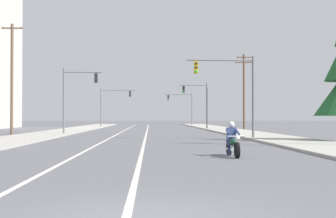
% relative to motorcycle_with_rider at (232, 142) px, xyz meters
% --- Properties ---
extents(lane_stripe_center, '(0.16, 100.00, 0.01)m').
position_rel_motorcycle_with_rider_xyz_m(lane_stripe_center, '(-3.79, 33.20, -0.58)').
color(lane_stripe_center, beige).
rests_on(lane_stripe_center, ground).
extents(lane_stripe_left, '(0.16, 100.00, 0.01)m').
position_rel_motorcycle_with_rider_xyz_m(lane_stripe_left, '(-6.54, 33.20, -0.58)').
color(lane_stripe_left, beige).
rests_on(lane_stripe_left, ground).
extents(sidewalk_kerb_right, '(4.40, 110.00, 0.14)m').
position_rel_motorcycle_with_rider_xyz_m(sidewalk_kerb_right, '(5.80, 28.20, -0.52)').
color(sidewalk_kerb_right, '#ADA89E').
rests_on(sidewalk_kerb_right, ground).
extents(sidewalk_kerb_left, '(4.40, 110.00, 0.14)m').
position_rel_motorcycle_with_rider_xyz_m(sidewalk_kerb_left, '(-12.88, 28.20, -0.52)').
color(sidewalk_kerb_left, '#ADA89E').
rests_on(sidewalk_kerb_left, ground).
extents(motorcycle_with_rider, '(0.70, 2.19, 1.46)m').
position_rel_motorcycle_with_rider_xyz_m(motorcycle_with_rider, '(0.00, 0.00, 0.00)').
color(motorcycle_with_rider, black).
rests_on(motorcycle_with_rider, ground).
extents(traffic_signal_near_right, '(5.14, 0.55, 6.20)m').
position_rel_motorcycle_with_rider_xyz_m(traffic_signal_near_right, '(2.80, 15.40, 3.53)').
color(traffic_signal_near_right, slate).
rests_on(traffic_signal_near_right, ground).
extents(traffic_signal_near_left, '(3.60, 0.44, 6.20)m').
position_rel_motorcycle_with_rider_xyz_m(traffic_signal_near_left, '(-10.51, 25.09, 3.43)').
color(traffic_signal_near_left, slate).
rests_on(traffic_signal_near_left, ground).
extents(traffic_signal_mid_right, '(3.70, 0.43, 6.20)m').
position_rel_motorcycle_with_rider_xyz_m(traffic_signal_mid_right, '(3.08, 42.88, 3.44)').
color(traffic_signal_mid_right, slate).
rests_on(traffic_signal_mid_right, ground).
extents(traffic_signal_mid_left, '(5.48, 0.37, 6.20)m').
position_rel_motorcycle_with_rider_xyz_m(traffic_signal_mid_left, '(-9.59, 55.32, 3.55)').
color(traffic_signal_mid_left, slate).
rests_on(traffic_signal_mid_left, ground).
extents(traffic_signal_far_right, '(5.32, 0.49, 6.20)m').
position_rel_motorcycle_with_rider_xyz_m(traffic_signal_far_right, '(2.86, 68.62, 3.54)').
color(traffic_signal_far_right, slate).
rests_on(traffic_signal_far_right, ground).
extents(utility_pole_left_near, '(1.98, 0.26, 10.36)m').
position_rel_motorcycle_with_rider_xyz_m(utility_pole_left_near, '(-16.34, 25.16, 4.79)').
color(utility_pole_left_near, brown).
rests_on(utility_pole_left_near, ground).
extents(utility_pole_right_far, '(2.31, 0.26, 9.67)m').
position_rel_motorcycle_with_rider_xyz_m(utility_pole_right_far, '(8.55, 40.42, 4.61)').
color(utility_pole_right_far, brown).
rests_on(utility_pole_right_far, ground).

